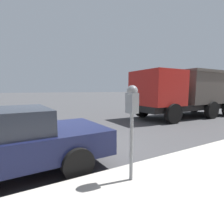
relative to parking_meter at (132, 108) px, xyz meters
name	(u,v)px	position (x,y,z in m)	size (l,w,h in m)	color
ground_plane	(56,150)	(2.74, 0.69, -1.43)	(220.00, 220.00, 0.00)	#424244
parking_meter	(132,108)	(0.00, 0.00, 0.00)	(0.21, 0.19, 1.65)	gray
dump_truck	(188,91)	(4.97, -8.17, 0.23)	(2.94, 7.41, 2.93)	black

